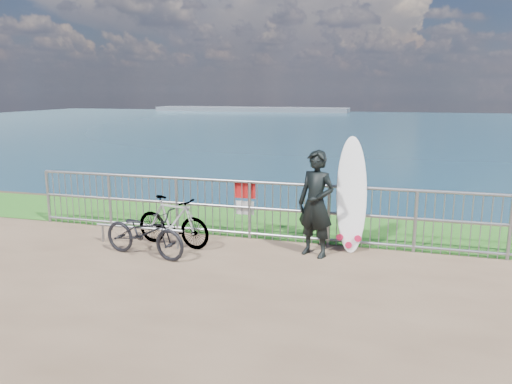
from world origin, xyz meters
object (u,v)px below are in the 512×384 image
(surfer, at_px, (316,204))
(surfboard, at_px, (351,199))
(bicycle_far, at_px, (173,221))
(bicycle_near, at_px, (144,232))

(surfer, bearing_deg, surfboard, 62.24)
(surfer, distance_m, surfboard, 0.72)
(surfer, relative_size, bicycle_far, 1.19)
(surfboard, relative_size, bicycle_far, 1.32)
(surfer, xyz_separation_m, surfboard, (0.55, 0.46, 0.02))
(surfboard, distance_m, bicycle_far, 3.21)
(surfer, distance_m, bicycle_near, 2.95)
(surfer, xyz_separation_m, bicycle_near, (-2.78, -0.85, -0.48))
(surfer, bearing_deg, bicycle_near, -141.14)
(bicycle_near, relative_size, bicycle_far, 1.06)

